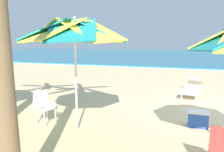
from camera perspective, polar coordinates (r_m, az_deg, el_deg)
name	(u,v)px	position (r m, az deg, el deg)	size (l,w,h in m)	color
ground_plane	(205,114)	(7.35, 22.22, -8.88)	(80.00, 80.00, 0.00)	beige
sea	(192,55)	(36.42, 19.41, 5.02)	(80.00, 36.00, 0.10)	teal
surf_foam	(195,70)	(18.19, 20.11, 1.51)	(80.00, 0.70, 0.01)	white
beach_umbrella_1	(75,32)	(5.34, -9.33, 10.80)	(2.53, 2.53, 2.70)	silver
plastic_chair_3	(44,105)	(6.24, -16.79, -6.94)	(0.58, 0.55, 0.87)	white
sun_lounger_1	(192,88)	(9.63, 19.52, -2.89)	(0.93, 2.21, 0.62)	white
cooler_box	(198,119)	(6.23, 20.79, -10.02)	(0.50, 0.34, 0.40)	blue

